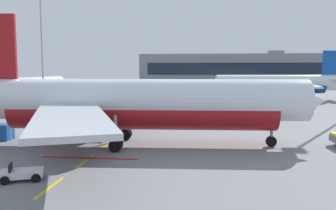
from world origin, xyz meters
The scene contains 9 objects.
ground centered at (40.00, 40.00, 0.00)m, with size 400.00×400.00×0.00m, color slate.
apron_paint_markings centered at (18.00, 37.13, 0.00)m, with size 8.00×94.07×0.01m.
airliner_foreground centered at (20.79, 27.25, 3.95)m, with size 34.79×34.57×12.20m.
airliner_mid_left centered at (-16.07, 80.02, 3.19)m, with size 27.85×28.14×9.86m.
airliner_far_center centered at (43.34, 79.29, 3.64)m, with size 31.96×31.38×11.23m.
fuel_service_truck centered at (5.60, 48.46, 1.65)m, with size 5.41×7.31×3.14m.
uld_cargo_container centered at (6.98, 28.18, 0.80)m, with size 1.62×1.58×1.60m.
apron_light_mast_near centered at (-8.05, 68.51, 15.59)m, with size 1.80×1.80×25.10m.
terminal_satellite centered at (42.06, 146.43, 6.37)m, with size 83.16×27.72×14.31m.
Camera 1 is at (27.50, -5.27, 7.19)m, focal length 38.32 mm.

